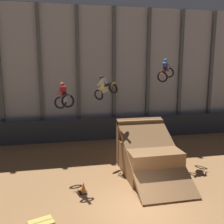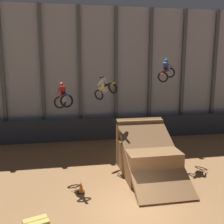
{
  "view_description": "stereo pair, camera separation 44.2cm",
  "coord_description": "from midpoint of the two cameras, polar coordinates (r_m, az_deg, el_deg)",
  "views": [
    {
      "loc": [
        -3.24,
        -10.03,
        6.36
      ],
      "look_at": [
        0.17,
        6.27,
        3.24
      ],
      "focal_mm": 42.0,
      "sensor_mm": 36.0,
      "label": 1
    },
    {
      "loc": [
        -2.81,
        -10.12,
        6.36
      ],
      "look_at": [
        0.17,
        6.27,
        3.24
      ],
      "focal_mm": 42.0,
      "sensor_mm": 36.0,
      "label": 2
    }
  ],
  "objects": [
    {
      "name": "ground_plane",
      "position": [
        12.29,
        4.47,
        -20.59
      ],
      "size": [
        60.0,
        60.0,
        0.0
      ],
      "primitive_type": "plane",
      "color": "#996B42"
    },
    {
      "name": "arena_back_wall",
      "position": [
        22.37,
        -4.07,
        8.3
      ],
      "size": [
        32.0,
        0.4,
        10.95
      ],
      "color": "#A3A8B2",
      "rests_on": "ground_plane"
    },
    {
      "name": "rider_bike_center_air",
      "position": [
        16.72,
        -2.32,
        5.25
      ],
      "size": [
        1.55,
        1.79,
        1.65
      ],
      "rotation": [
        -0.39,
        0.0,
        0.6
      ],
      "color": "black"
    },
    {
      "name": "traffic_cone_near_ramp",
      "position": [
        13.6,
        -7.18,
        -16.04
      ],
      "size": [
        0.36,
        0.36,
        0.58
      ],
      "color": "black",
      "rests_on": "ground_plane"
    },
    {
      "name": "lower_barrier",
      "position": [
        21.99,
        -3.55,
        -3.71
      ],
      "size": [
        31.36,
        0.2,
        1.87
      ],
      "color": "#2D333D",
      "rests_on": "ground_plane"
    },
    {
      "name": "rider_bike_right_air",
      "position": [
        18.17,
        10.92,
        8.69
      ],
      "size": [
        1.61,
        1.69,
        1.57
      ],
      "rotation": [
        0.17,
        0.0,
        -0.72
      ],
      "color": "black"
    },
    {
      "name": "dirt_ramp",
      "position": [
        15.72,
        6.82,
        -9.33
      ],
      "size": [
        2.94,
        5.43,
        3.03
      ],
      "color": "olive",
      "rests_on": "ground_plane"
    },
    {
      "name": "rider_bike_left_air",
      "position": [
        14.84,
        -11.32,
        3.09
      ],
      "size": [
        1.15,
        1.78,
        1.57
      ],
      "rotation": [
        -0.19,
        0.0,
        0.28
      ],
      "color": "black"
    }
  ]
}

